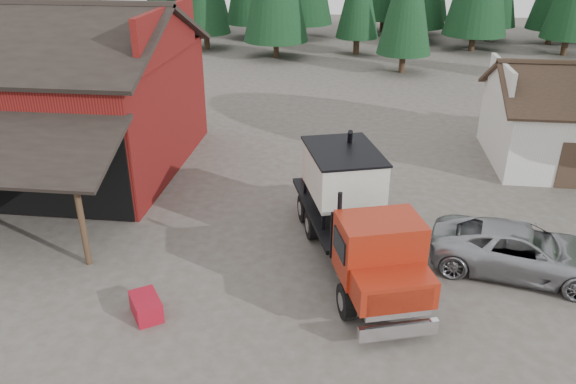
# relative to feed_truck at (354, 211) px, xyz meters

# --- Properties ---
(ground) EXTENTS (120.00, 120.00, 0.00)m
(ground) POSITION_rel_feed_truck_xyz_m (-2.80, -3.35, -1.78)
(ground) COLOR #4C453C
(ground) RESTS_ON ground
(red_barn) EXTENTS (12.80, 13.63, 7.18)m
(red_barn) POSITION_rel_feed_truck_xyz_m (-13.80, 6.56, 0.91)
(red_barn) COLOR maroon
(red_barn) RESTS_ON ground
(conifer_backdrop) EXTENTS (76.00, 16.00, 16.00)m
(conifer_backdrop) POSITION_rel_feed_truck_xyz_m (-2.80, 38.65, -1.78)
(conifer_backdrop) COLOR #10311A
(conifer_backdrop) RESTS_ON ground
(feed_truck) EXTENTS (4.63, 8.72, 3.81)m
(feed_truck) POSITION_rel_feed_truck_xyz_m (0.00, 0.00, 0.00)
(feed_truck) COLOR black
(feed_truck) RESTS_ON ground
(silver_car) EXTENTS (5.84, 3.62, 1.51)m
(silver_car) POSITION_rel_feed_truck_xyz_m (5.20, -0.02, -1.02)
(silver_car) COLOR #97989E
(silver_car) RESTS_ON ground
(equip_box) EXTENTS (1.20, 1.30, 0.60)m
(equip_box) POSITION_rel_feed_truck_xyz_m (-5.62, -3.60, -1.48)
(equip_box) COLOR maroon
(equip_box) RESTS_ON ground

